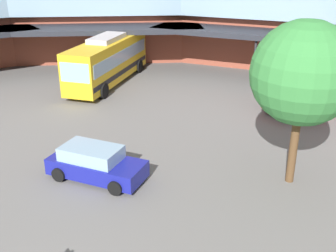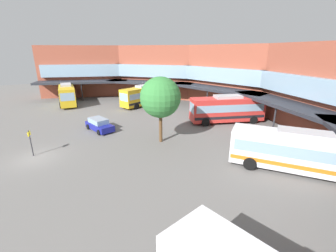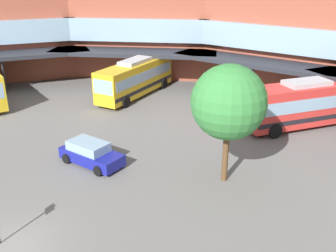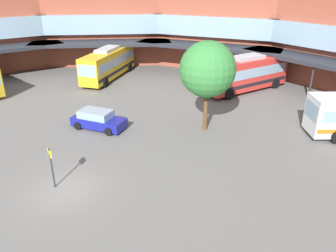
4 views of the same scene
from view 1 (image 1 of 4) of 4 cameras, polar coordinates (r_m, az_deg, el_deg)
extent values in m
cube|color=#9E4C38|center=(38.83, 14.64, 16.12)|extent=(18.91, 10.27, 10.65)
cube|color=#8CADC6|center=(38.20, 14.53, 16.57)|extent=(17.23, 10.06, 2.48)
cube|color=#282B33|center=(34.20, 12.84, 12.43)|extent=(18.42, 8.34, 0.40)
cylinder|color=#2D2D33|center=(33.02, 12.00, 8.99)|extent=(0.20, 0.20, 3.55)
cube|color=#9E4C38|center=(40.79, -9.64, 16.81)|extent=(17.23, 16.67, 10.65)
cube|color=#282B33|center=(36.08, -9.99, 13.18)|extent=(15.87, 15.21, 0.40)
cylinder|color=#2D2D33|center=(34.86, -9.98, 9.86)|extent=(0.20, 0.20, 3.55)
cube|color=red|center=(29.32, 22.03, 6.35)|extent=(5.80, 10.43, 3.14)
cube|color=#8CADC6|center=(29.22, 22.14, 7.06)|extent=(5.65, 9.87, 1.01)
cube|color=black|center=(29.55, 21.78, 4.72)|extent=(5.76, 10.25, 0.38)
cube|color=#8CADC6|center=(25.40, 15.37, 5.73)|extent=(2.18, 0.87, 1.38)
cylinder|color=black|center=(26.33, 19.35, 1.81)|extent=(0.65, 1.14, 1.10)
cylinder|color=black|center=(27.86, 15.28, 3.46)|extent=(0.65, 1.14, 1.10)
cube|color=gold|center=(32.41, -8.37, 9.13)|extent=(6.08, 10.67, 3.01)
cube|color=#8CADC6|center=(32.32, -8.41, 9.75)|extent=(5.89, 10.10, 0.96)
cube|color=black|center=(32.61, -8.29, 7.69)|extent=(6.02, 10.48, 0.36)
cube|color=#8CADC6|center=(27.84, -12.86, 7.28)|extent=(2.02, 0.89, 1.32)
cube|color=#B2B2B7|center=(32.05, -8.54, 12.05)|extent=(2.95, 4.14, 0.36)
cylinder|color=black|center=(29.15, -8.96, 4.86)|extent=(0.68, 1.13, 1.10)
cylinder|color=black|center=(30.24, -13.12, 5.19)|extent=(0.68, 1.13, 1.10)
cylinder|color=black|center=(35.46, -4.05, 8.33)|extent=(0.68, 1.13, 1.10)
cylinder|color=black|center=(36.36, -7.66, 8.55)|extent=(0.68, 1.13, 1.10)
cube|color=navy|center=(18.80, -9.88, -5.71)|extent=(4.72, 2.87, 0.75)
cube|color=#8CADC6|center=(18.62, -10.67, -3.73)|extent=(2.96, 2.21, 0.60)
cylinder|color=black|center=(18.92, -4.64, -6.00)|extent=(0.69, 0.38, 0.66)
cylinder|color=black|center=(17.57, -7.37, -8.58)|extent=(0.69, 0.38, 0.66)
cylinder|color=black|center=(20.30, -11.95, -4.33)|extent=(0.69, 0.38, 0.66)
cylinder|color=black|center=(19.05, -15.00, -6.57)|extent=(0.69, 0.38, 0.66)
cylinder|color=brown|center=(18.53, 17.21, -2.22)|extent=(0.36, 0.36, 3.81)
sphere|color=#38843D|center=(17.49, 18.39, 7.01)|extent=(4.34, 4.34, 4.34)
camera|label=2|loc=(16.40, 107.52, -6.24)|focal=24.16mm
camera|label=3|loc=(8.61, 130.20, 2.75)|focal=41.44mm
camera|label=4|loc=(9.39, 165.73, -9.89)|focal=35.68mm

